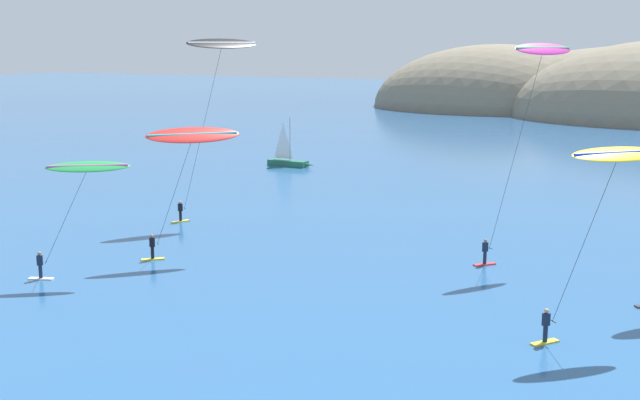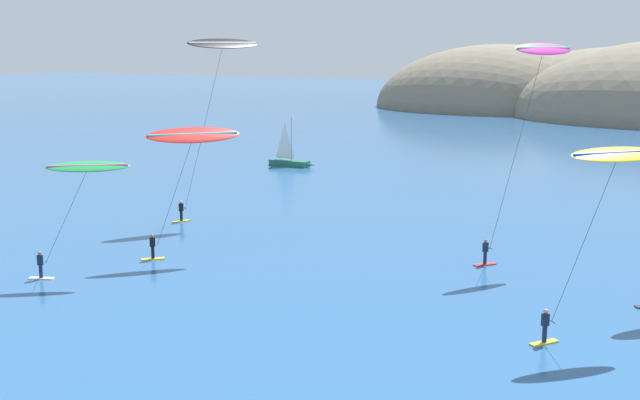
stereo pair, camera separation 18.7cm
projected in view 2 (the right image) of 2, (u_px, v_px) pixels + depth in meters
The scene contains 7 objects.
headland_island at pixel (621, 115), 162.41m from camera, with size 100.31×55.91×30.25m.
sailboat_near at pixel (292, 161), 92.81m from camera, with size 5.89×1.43×5.70m.
kitesurfer_red at pixel (191, 142), 51.94m from camera, with size 5.22×5.53×8.62m.
kitesurfer_black at pixel (220, 54), 62.97m from camera, with size 4.91×6.90×14.41m.
kitesurfer_yellow at pixel (612, 170), 37.09m from camera, with size 5.23×5.46×9.20m.
kitesurfer_green at pixel (83, 177), 47.39m from camera, with size 5.51×4.22×7.10m.
kitesurfer_magenta at pixel (538, 70), 50.60m from camera, with size 4.61×6.39×14.02m.
Camera 2 is at (17.67, -10.40, 13.79)m, focal length 45.00 mm.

